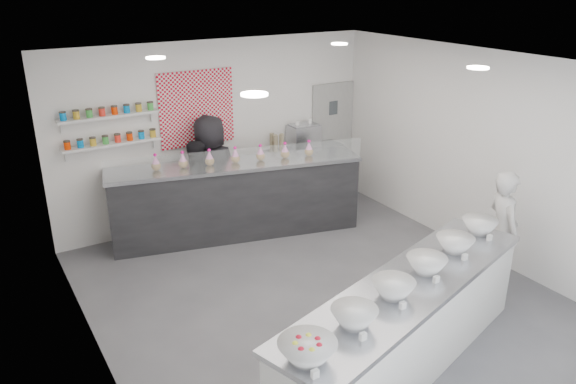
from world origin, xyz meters
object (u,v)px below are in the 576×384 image
at_px(back_bar, 237,199).
at_px(woman_prep, 502,231).
at_px(espresso_ledge, 303,175).
at_px(espresso_machine, 304,136).
at_px(prep_counter, 406,325).
at_px(staff_left, 196,189).
at_px(staff_right, 211,174).

bearing_deg(back_bar, woman_prep, -41.47).
xyz_separation_m(espresso_ledge, espresso_machine, (-0.00, 0.00, 0.73)).
distance_m(prep_counter, staff_left, 4.23).
height_order(staff_left, staff_right, staff_right).
xyz_separation_m(back_bar, espresso_ledge, (1.64, 0.60, -0.08)).
height_order(prep_counter, espresso_machine, espresso_machine).
xyz_separation_m(espresso_machine, staff_right, (-1.87, -0.18, -0.31)).
distance_m(prep_counter, back_bar, 3.84).
height_order(back_bar, staff_left, staff_left).
height_order(prep_counter, staff_right, staff_right).
bearing_deg(espresso_ledge, woman_prep, -80.90).
distance_m(staff_left, staff_right, 0.37).
distance_m(espresso_ledge, staff_right, 1.93).
relative_size(prep_counter, espresso_machine, 7.01).
height_order(woman_prep, staff_right, staff_right).
distance_m(prep_counter, woman_prep, 2.28).
relative_size(back_bar, espresso_ledge, 2.75).
bearing_deg(espresso_ledge, staff_left, -173.06).
xyz_separation_m(back_bar, espresso_machine, (1.63, 0.60, 0.65)).
relative_size(espresso_ledge, staff_right, 0.75).
bearing_deg(espresso_machine, espresso_ledge, 0.00).
xyz_separation_m(prep_counter, staff_left, (-0.63, 4.18, 0.28)).
distance_m(espresso_machine, staff_left, 2.25).
relative_size(prep_counter, staff_right, 1.93).
bearing_deg(staff_right, woman_prep, 124.11).
bearing_deg(back_bar, staff_left, 162.34).
bearing_deg(prep_counter, espresso_ledge, 53.85).
relative_size(espresso_machine, staff_left, 0.33).
bearing_deg(woman_prep, prep_counter, 127.16).
xyz_separation_m(espresso_ledge, staff_left, (-2.19, -0.27, 0.26)).
bearing_deg(prep_counter, back_bar, 74.32).
bearing_deg(espresso_machine, staff_right, -174.50).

